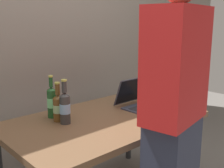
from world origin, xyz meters
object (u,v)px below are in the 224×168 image
laptop (138,100)px  person_figure (174,117)px  beer_bottle_amber (52,101)px  beer_bottle_green (58,107)px  beer_bottle_dark (65,107)px

laptop → person_figure: person_figure is taller
beer_bottle_amber → beer_bottle_green: size_ratio=1.12×
person_figure → laptop: bearing=58.5°
beer_bottle_green → person_figure: bearing=-69.8°
beer_bottle_dark → person_figure: (0.28, -0.72, 0.04)m
beer_bottle_dark → person_figure: person_figure is taller
beer_bottle_dark → beer_bottle_amber: bearing=90.2°
beer_bottle_amber → beer_bottle_green: 0.10m
beer_bottle_amber → beer_bottle_green: beer_bottle_amber is taller
beer_bottle_amber → beer_bottle_dark: size_ratio=1.01×
laptop → beer_bottle_dark: size_ratio=1.01×
beer_bottle_dark → person_figure: bearing=-68.3°
beer_bottle_green → beer_bottle_dark: size_ratio=0.90×
beer_bottle_dark → beer_bottle_green: bearing=95.7°
beer_bottle_green → person_figure: size_ratio=0.17×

